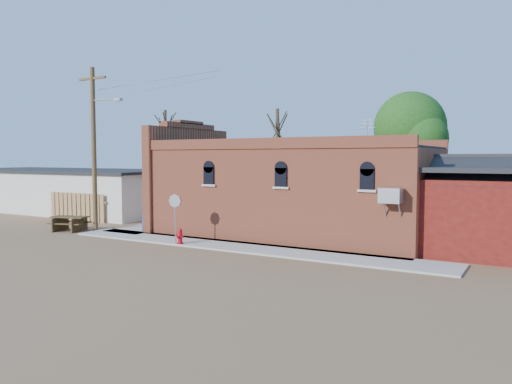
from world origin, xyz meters
The scene contains 15 objects.
ground centered at (0.00, 0.00, 0.00)m, with size 120.00×120.00×0.00m, color brown.
sidewalk_south centered at (1.50, 0.90, 0.04)m, with size 19.00×2.20×0.08m, color #9E9991.
sidewalk_west centered at (-6.30, 6.00, 0.04)m, with size 2.60×10.00×0.08m, color #9E9991.
brick_bar centered at (1.64, 5.49, 2.34)m, with size 16.40×7.97×6.30m.
red_shed centered at (11.50, 5.50, 2.27)m, with size 5.40×6.40×4.30m.
storage_building centered at (-19.00, 8.00, 1.60)m, with size 20.40×8.40×3.17m.
wood_fence centered at (-12.80, 3.80, 0.90)m, with size 5.20×0.10×1.80m, color #9C7246, non-canonical shape.
utility_pole centered at (-8.14, 1.20, 4.77)m, with size 3.12×0.26×9.00m.
tree_bare_near centered at (-3.00, 13.00, 5.96)m, with size 2.80×2.80×7.65m.
tree_bare_far centered at (-14.00, 14.00, 6.36)m, with size 2.80×2.80×8.16m.
tree_leafy centered at (6.00, 13.50, 5.93)m, with size 4.40×4.40×8.15m.
fire_hydrant centered at (-1.26, 0.00, 0.44)m, with size 0.42×0.41×0.72m.
stop_sign centered at (-1.53, 0.00, 1.86)m, with size 0.62×0.19×2.31m.
trash_barrel centered at (-5.30, 2.21, 0.52)m, with size 0.57×0.57×0.88m, color navy.
picnic_table centered at (-9.50, 0.53, 0.54)m, with size 2.31×1.98×0.82m.
Camera 1 is at (13.37, -18.10, 4.11)m, focal length 35.00 mm.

